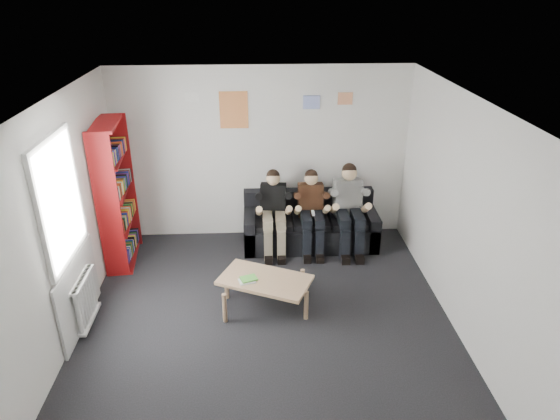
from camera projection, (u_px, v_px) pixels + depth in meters
name	position (u px, v px, depth m)	size (l,w,h in m)	color
room_shell	(266.00, 229.00, 5.42)	(5.00, 5.00, 5.00)	black
sofa	(310.00, 226.00, 7.82)	(2.05, 0.84, 0.79)	black
bookshelf	(117.00, 195.00, 7.03)	(0.31, 0.94, 2.09)	maroon
coffee_table	(265.00, 282.00, 6.20)	(1.10, 0.61, 0.44)	tan
game_cases	(248.00, 280.00, 6.13)	(0.22, 0.18, 0.03)	silver
person_left	(274.00, 213.00, 7.48)	(0.38, 0.82, 1.25)	black
person_middle	(312.00, 212.00, 7.51)	(0.38, 0.81, 1.24)	#54301C
person_right	(349.00, 210.00, 7.52)	(0.42, 0.90, 1.32)	white
radiator	(86.00, 300.00, 5.93)	(0.10, 0.64, 0.60)	white
window	(69.00, 250.00, 5.64)	(0.05, 1.30, 2.36)	white
poster_large	(234.00, 110.00, 7.36)	(0.42, 0.01, 0.55)	gold
poster_blue	(311.00, 102.00, 7.37)	(0.25, 0.01, 0.20)	#456EEC
poster_pink	(345.00, 99.00, 7.37)	(0.22, 0.01, 0.18)	#BD3B6C
poster_sign	(192.00, 97.00, 7.24)	(0.20, 0.01, 0.14)	white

